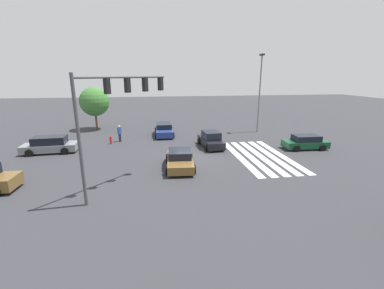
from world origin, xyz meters
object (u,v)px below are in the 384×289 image
traffic_signal_mast (115,104)px  car_4 (305,142)px  street_light_pole_b (260,87)px  car_5 (180,160)px  car_0 (211,140)px  car_2 (50,145)px  tree_corner_b (94,102)px  car_1 (164,130)px  fire_hydrant (111,140)px  pedestrian (120,133)px

traffic_signal_mast → car_4: bearing=-22.7°
street_light_pole_b → car_5: bearing=136.0°
car_0 → car_5: 6.43m
car_5 → car_0: bearing=149.3°
car_4 → car_5: bearing=17.4°
car_0 → car_4: 9.10m
car_5 → street_light_pole_b: street_light_pole_b is taller
car_2 → tree_corner_b: 10.90m
car_0 → car_5: car_0 is taller
car_1 → fire_hydrant: (-3.08, 5.63, -0.28)m
traffic_signal_mast → car_1: bearing=32.2°
traffic_signal_mast → car_5: size_ratio=1.56×
traffic_signal_mast → tree_corner_b: traffic_signal_mast is taller
car_0 → pedestrian: size_ratio=2.39×
traffic_signal_mast → tree_corner_b: size_ratio=1.29×
car_2 → car_4: 23.99m
pedestrian → car_5: bearing=-11.8°
tree_corner_b → fire_hydrant: 9.06m
car_2 → tree_corner_b: tree_corner_b is taller
car_4 → car_1: bearing=-27.9°
traffic_signal_mast → car_5: traffic_signal_mast is taller
car_4 → street_light_pole_b: 9.50m
car_5 → street_light_pole_b: size_ratio=0.48×
car_4 → tree_corner_b: 25.38m
car_5 → fire_hydrant: 10.23m
pedestrian → traffic_signal_mast: bearing=-36.7°
car_0 → street_light_pole_b: street_light_pole_b is taller
car_0 → car_2: (0.37, 14.99, 0.00)m
car_2 → car_5: bearing=149.9°
car_2 → pedestrian: bearing=-155.0°
car_2 → car_5: car_2 is taller
tree_corner_b → fire_hydrant: (-7.95, -2.94, -3.19)m
car_0 → tree_corner_b: 17.00m
car_0 → car_1: (5.80, 4.35, -0.02)m
car_4 → tree_corner_b: size_ratio=0.77×
car_0 → car_5: (-5.30, 3.64, -0.09)m
car_0 → traffic_signal_mast: bearing=134.4°
car_1 → car_2: 11.95m
pedestrian → fire_hydrant: size_ratio=2.07×
traffic_signal_mast → car_4: 18.47m
street_light_pole_b → tree_corner_b: 20.84m
car_4 → fire_hydrant: (4.68, 18.87, -0.22)m
fire_hydrant → car_1: bearing=-61.3°
street_light_pole_b → fire_hydrant: (-3.35, 17.31, -5.05)m
fire_hydrant → pedestrian: bearing=-45.2°
car_0 → car_1: 7.25m
car_1 → car_4: bearing=59.7°
car_0 → tree_corner_b: bearing=46.0°
car_4 → street_light_pole_b: street_light_pole_b is taller
pedestrian → fire_hydrant: 1.30m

